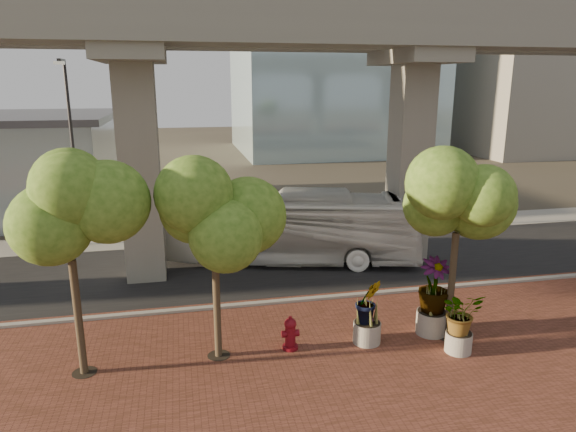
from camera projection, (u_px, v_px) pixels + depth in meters
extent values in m
plane|color=#3D352C|center=(292.00, 283.00, 21.71)|extent=(160.00, 160.00, 0.00)
cube|color=brown|center=(354.00, 389.00, 14.13)|extent=(70.00, 13.00, 0.06)
cube|color=black|center=(282.00, 266.00, 23.60)|extent=(90.00, 8.00, 0.04)
cube|color=#98968E|center=(303.00, 300.00, 19.80)|extent=(70.00, 0.25, 0.16)
cube|color=#98968E|center=(263.00, 233.00, 28.80)|extent=(90.00, 3.00, 0.06)
cube|color=gray|center=(290.00, 21.00, 19.44)|extent=(72.00, 2.40, 1.80)
cube|color=gray|center=(275.00, 29.00, 22.47)|extent=(72.00, 2.40, 1.80)
cube|color=gray|center=(541.00, 49.00, 60.43)|extent=(18.00, 16.00, 24.00)
imported|color=silver|center=(289.00, 228.00, 23.90)|extent=(12.25, 5.91, 3.33)
cylinder|color=maroon|center=(290.00, 347.00, 16.22)|extent=(0.50, 0.50, 0.11)
cylinder|color=maroon|center=(290.00, 335.00, 16.12)|extent=(0.33, 0.33, 0.80)
sphere|color=maroon|center=(290.00, 324.00, 16.02)|extent=(0.39, 0.39, 0.39)
cylinder|color=maroon|center=(290.00, 319.00, 15.98)|extent=(0.11, 0.11, 0.14)
cylinder|color=maroon|center=(290.00, 333.00, 16.10)|extent=(0.55, 0.22, 0.22)
cylinder|color=#AFA79E|center=(458.00, 342.00, 15.99)|extent=(0.82, 0.82, 0.64)
imported|color=#395F19|center=(461.00, 313.00, 15.73)|extent=(1.82, 1.82, 1.37)
cylinder|color=#A8A498|center=(431.00, 322.00, 17.15)|extent=(1.01, 1.01, 0.78)
imported|color=#395F19|center=(434.00, 286.00, 16.82)|extent=(2.46, 2.46, 1.84)
cylinder|color=#9C968D|center=(367.00, 332.00, 16.56)|extent=(0.89, 0.89, 0.69)
imported|color=#395F19|center=(368.00, 301.00, 16.28)|extent=(1.98, 1.98, 1.48)
cylinder|color=#4D3D2C|center=(78.00, 318.00, 14.46)|extent=(0.22, 0.22, 3.46)
cylinder|color=black|center=(85.00, 372.00, 14.89)|extent=(0.70, 0.70, 0.01)
cylinder|color=#4D3D2C|center=(217.00, 303.00, 15.38)|extent=(0.22, 0.22, 3.52)
cylinder|color=black|center=(219.00, 355.00, 15.82)|extent=(0.70, 0.70, 0.01)
cylinder|color=#4D3D2C|center=(451.00, 286.00, 16.53)|extent=(0.22, 0.22, 3.60)
cylinder|color=black|center=(447.00, 337.00, 16.98)|extent=(0.70, 0.70, 0.01)
cylinder|color=#2B2B2F|center=(74.00, 157.00, 25.54)|extent=(0.16, 0.16, 9.16)
cube|color=#2B2B2F|center=(61.00, 61.00, 23.84)|extent=(0.17, 1.15, 0.17)
cube|color=silver|center=(59.00, 63.00, 23.33)|extent=(0.46, 0.23, 0.14)
cylinder|color=#2B2B30|center=(390.00, 156.00, 28.65)|extent=(0.15, 0.15, 8.43)
cube|color=#2B2B30|center=(398.00, 78.00, 27.08)|extent=(0.16, 1.05, 0.16)
cube|color=silver|center=(402.00, 80.00, 26.61)|extent=(0.42, 0.21, 0.13)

